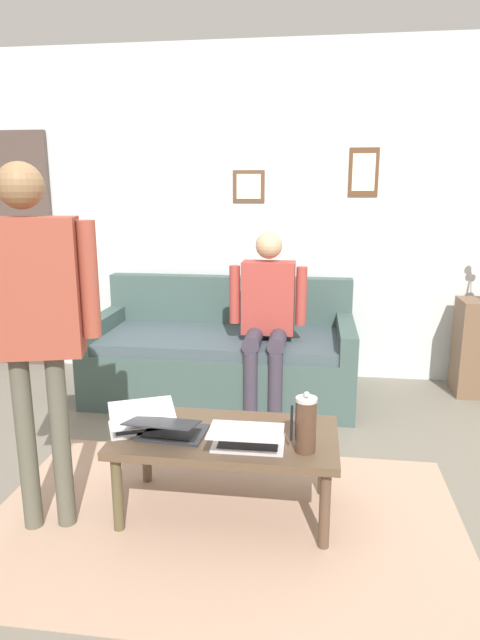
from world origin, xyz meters
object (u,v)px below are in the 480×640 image
object	(u,v)px
laptop_left	(248,439)
person_seated	(267,311)
laptop_center	(169,429)
french_press	(306,424)
person_standing	(31,305)
couch	(223,357)
laptop_right	(142,422)
interior_door	(10,252)
coffee_table	(226,442)

from	to	relation	value
laptop_left	person_seated	distance (m)	1.52
laptop_center	french_press	size ratio (longest dim) A/B	1.35
french_press	laptop_center	bearing A→B (deg)	-3.63
french_press	person_standing	world-z (taller)	person_standing
couch	french_press	size ratio (longest dim) A/B	6.97
french_press	person_seated	xyz separation A→B (m)	(0.31, -1.49, 0.18)
laptop_left	french_press	size ratio (longest dim) A/B	1.17
laptop_left	laptop_right	bearing A→B (deg)	-12.38
interior_door	french_press	bearing A→B (deg)	140.03
laptop_left	coffee_table	bearing A→B (deg)	-48.87
interior_door	laptop_right	size ratio (longest dim) A/B	5.18
coffee_table	laptop_center	bearing A→B (deg)	19.98
interior_door	couch	bearing A→B (deg)	165.58
coffee_table	laptop_right	xyz separation A→B (m)	(0.41, 0.02, 0.09)
couch	person_seated	distance (m)	0.60
couch	laptop_right	bearing A→B (deg)	85.54
french_press	coffee_table	bearing A→B (deg)	-19.27
interior_door	laptop_left	size ratio (longest dim) A/B	6.15
coffee_table	laptop_right	size ratio (longest dim) A/B	2.71
laptop_right	person_standing	world-z (taller)	person_standing
laptop_left	french_press	distance (m)	0.27
couch	laptop_left	distance (m)	1.78
couch	coffee_table	size ratio (longest dim) A/B	1.85
couch	laptop_right	distance (m)	1.62
laptop_left	person_standing	xyz separation A→B (m)	(0.94, 0.09, 0.61)
person_standing	person_seated	world-z (taller)	person_standing
coffee_table	person_seated	xyz separation A→B (m)	(-0.08, -1.36, 0.35)
couch	laptop_left	size ratio (longest dim) A/B	5.95
couch	laptop_left	world-z (taller)	couch
french_press	person_seated	world-z (taller)	person_seated
french_press	person_seated	size ratio (longest dim) A/B	0.22
interior_door	coffee_table	xyz separation A→B (m)	(-2.28, 2.09, -0.65)
couch	person_seated	world-z (taller)	person_seated
person_seated	laptop_left	bearing A→B (deg)	91.82
coffee_table	laptop_center	distance (m)	0.29
laptop_left	person_standing	world-z (taller)	person_standing
interior_door	laptop_left	world-z (taller)	interior_door
person_standing	person_seated	xyz separation A→B (m)	(-0.89, -1.58, -0.35)
coffee_table	person_seated	bearing A→B (deg)	-93.21
laptop_center	person_standing	xyz separation A→B (m)	(0.56, 0.13, 0.61)
laptop_left	laptop_center	world-z (taller)	laptop_center
coffee_table	couch	bearing A→B (deg)	-79.74
interior_door	laptop_left	distance (m)	3.33
couch	person_standing	xyz separation A→B (m)	(0.53, 1.81, 0.77)
laptop_left	person_seated	xyz separation A→B (m)	(0.05, -1.50, 0.26)
couch	coffee_table	bearing A→B (deg)	100.26
laptop_center	interior_door	bearing A→B (deg)	-47.27
coffee_table	person_standing	xyz separation A→B (m)	(0.82, 0.23, 0.70)
laptop_center	person_standing	bearing A→B (deg)	13.47
laptop_right	person_standing	distance (m)	0.76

